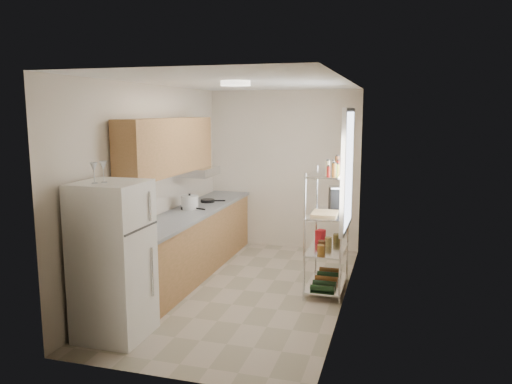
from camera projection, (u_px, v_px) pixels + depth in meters
room at (244, 190)px, 6.15m from camera, size 2.52×4.42×2.62m
counter_run at (191, 242)px, 6.95m from camera, size 0.63×3.51×0.90m
upper_cabinets at (168, 146)px, 6.45m from camera, size 0.33×2.20×0.72m
range_hood at (197, 172)px, 7.26m from camera, size 0.50×0.60×0.12m
window at (348, 170)px, 6.11m from camera, size 0.06×1.00×1.46m
bakers_rack at (328, 205)px, 6.19m from camera, size 0.45×0.90×1.73m
ceiling_dome at (235, 83)px, 5.66m from camera, size 0.34×0.34×0.05m
refrigerator at (113, 260)px, 4.96m from camera, size 0.65×0.65×1.58m
wine_glass_a at (94, 173)px, 4.70m from camera, size 0.07×0.07×0.20m
wine_glass_b at (104, 172)px, 4.76m from camera, size 0.08×0.08×0.21m
rice_cooker at (190, 202)px, 6.98m from camera, size 0.24×0.24×0.19m
frying_pan_large at (189, 207)px, 7.01m from camera, size 0.32×0.32×0.04m
frying_pan_small at (208, 201)px, 7.53m from camera, size 0.26×0.26×0.04m
cutting_board at (325, 213)px, 6.10m from camera, size 0.31×0.40×0.03m
espresso_machine at (336, 198)px, 6.40m from camera, size 0.23×0.29×0.30m
storage_bag at (320, 236)px, 6.58m from camera, size 0.13×0.15×0.15m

